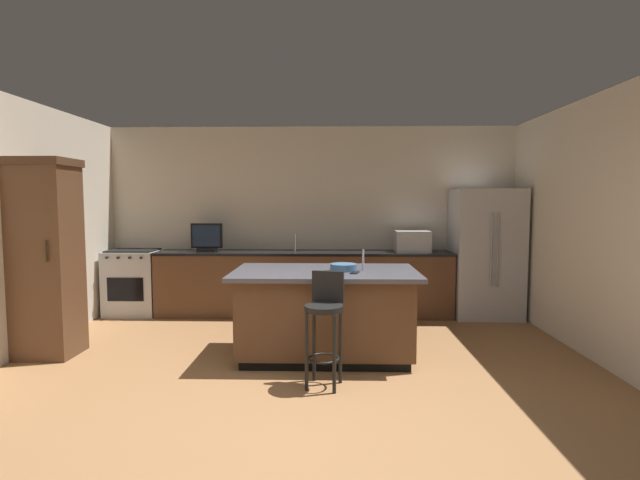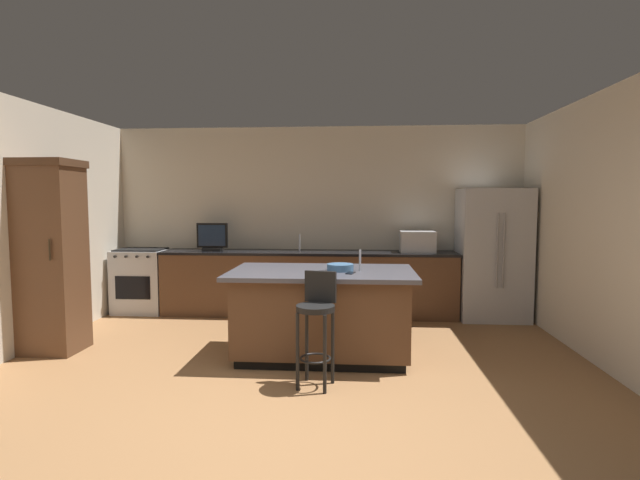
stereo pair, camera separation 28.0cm
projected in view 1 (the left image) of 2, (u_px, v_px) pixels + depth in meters
The scene contains 17 objects.
ground_plane at pixel (287, 439), 3.34m from camera, with size 16.12×16.12×0.00m, color #996B42.
wall_back at pixel (312, 219), 7.25m from camera, with size 6.46×0.12×2.72m, color beige.
wall_left at pixel (28, 226), 5.31m from camera, with size 0.12×4.43×2.72m, color beige.
wall_right at pixel (588, 227), 5.16m from camera, with size 0.12×4.43×2.72m, color beige.
counter_back at pixel (304, 283), 6.94m from camera, with size 4.19×0.62×0.92m.
kitchen_island at pixel (325, 313), 5.06m from camera, with size 1.90×1.14×0.92m.
refrigerator at pixel (486, 253), 6.80m from camera, with size 0.92×0.73×1.80m.
range_oven at pixel (134, 282), 7.00m from camera, with size 0.72×0.63×0.94m.
cabinet_tower at pixel (44, 254), 5.07m from camera, with size 0.66×0.56×2.07m.
microwave at pixel (412, 241), 6.85m from camera, with size 0.48×0.36×0.30m, color #B7BABF.
tv_monitor at pixel (207, 239), 6.87m from camera, with size 0.44×0.16×0.40m.
sink_faucet_back at pixel (295, 242), 7.00m from camera, with size 0.02×0.02×0.24m, color #B2B2B7.
sink_faucet_island at pixel (363, 260), 5.01m from camera, with size 0.02×0.02×0.22m, color #B2B2B7.
bar_stool_center at pixel (325, 318), 4.26m from camera, with size 0.35×0.37×1.01m.
fruit_bowl at pixel (344, 267), 5.00m from camera, with size 0.27×0.27×0.07m, color #3F668C.
cell_phone at pixel (355, 273), 4.83m from camera, with size 0.07×0.15×0.01m, color black.
tv_remote at pixel (330, 272), 4.82m from camera, with size 0.04×0.17×0.02m, color black.
Camera 1 is at (0.31, -3.21, 1.64)m, focal length 27.22 mm.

